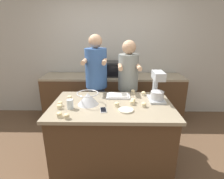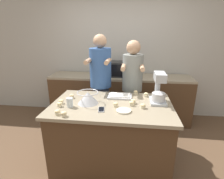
{
  "view_description": "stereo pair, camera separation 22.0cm",
  "coord_description": "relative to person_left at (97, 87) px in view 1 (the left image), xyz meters",
  "views": [
    {
      "loc": [
        0.03,
        -2.05,
        1.77
      ],
      "look_at": [
        0.0,
        0.05,
        1.08
      ],
      "focal_mm": 28.0,
      "sensor_mm": 36.0,
      "label": 1
    },
    {
      "loc": [
        0.25,
        -2.03,
        1.77
      ],
      "look_at": [
        0.0,
        0.05,
        1.08
      ],
      "focal_mm": 28.0,
      "sensor_mm": 36.0,
      "label": 2
    }
  ],
  "objects": [
    {
      "name": "small_plate",
      "position": [
        0.43,
        -0.87,
        -0.01
      ],
      "size": [
        0.18,
        0.18,
        0.02
      ],
      "color": "beige",
      "rests_on": "island_counter"
    },
    {
      "name": "ground_plane",
      "position": [
        0.26,
        -0.68,
        -0.92
      ],
      "size": [
        16.0,
        16.0,
        0.0
      ],
      "primitive_type": "plane",
      "color": "brown"
    },
    {
      "name": "cupcake_5",
      "position": [
        0.52,
        -0.69,
        0.01
      ],
      "size": [
        0.06,
        0.06,
        0.06
      ],
      "color": "beige",
      "rests_on": "island_counter"
    },
    {
      "name": "person_right",
      "position": [
        0.51,
        -0.0,
        -0.04
      ],
      "size": [
        0.33,
        0.5,
        1.66
      ],
      "color": "#232328",
      "rests_on": "ground_plane"
    },
    {
      "name": "island_counter",
      "position": [
        0.26,
        -0.68,
        -0.47
      ],
      "size": [
        1.53,
        0.94,
        0.9
      ],
      "color": "#4C331E",
      "rests_on": "ground_plane"
    },
    {
      "name": "mixing_bowl",
      "position": [
        -0.04,
        -0.68,
        0.06
      ],
      "size": [
        0.27,
        0.27,
        0.15
      ],
      "color": "#BCBCC1",
      "rests_on": "island_counter"
    },
    {
      "name": "cupcake_6",
      "position": [
        -0.21,
        -1.08,
        0.01
      ],
      "size": [
        0.06,
        0.06,
        0.06
      ],
      "color": "beige",
      "rests_on": "island_counter"
    },
    {
      "name": "cupcake_7",
      "position": [
        0.54,
        -0.62,
        0.01
      ],
      "size": [
        0.06,
        0.06,
        0.06
      ],
      "color": "beige",
      "rests_on": "island_counter"
    },
    {
      "name": "cupcake_8",
      "position": [
        0.32,
        -0.75,
        0.01
      ],
      "size": [
        0.06,
        0.06,
        0.06
      ],
      "color": "beige",
      "rests_on": "island_counter"
    },
    {
      "name": "cupcake_3",
      "position": [
        0.65,
        -0.76,
        0.01
      ],
      "size": [
        0.06,
        0.06,
        0.06
      ],
      "color": "beige",
      "rests_on": "island_counter"
    },
    {
      "name": "baking_tray",
      "position": [
        0.35,
        -0.42,
        -0.0
      ],
      "size": [
        0.33,
        0.22,
        0.04
      ],
      "color": "#BCBCC1",
      "rests_on": "island_counter"
    },
    {
      "name": "cell_phone",
      "position": [
        0.16,
        -0.86,
        -0.01
      ],
      "size": [
        0.09,
        0.15,
        0.01
      ],
      "color": "silver",
      "rests_on": "island_counter"
    },
    {
      "name": "cupcake_0",
      "position": [
        -0.31,
        -0.53,
        0.01
      ],
      "size": [
        0.06,
        0.06,
        0.06
      ],
      "color": "beige",
      "rests_on": "island_counter"
    },
    {
      "name": "back_counter",
      "position": [
        0.26,
        0.69,
        -0.45
      ],
      "size": [
        2.8,
        0.6,
        0.93
      ],
      "color": "#4C331E",
      "rests_on": "ground_plane"
    },
    {
      "name": "back_wall",
      "position": [
        0.26,
        1.04,
        0.43
      ],
      "size": [
        10.0,
        0.06,
        2.7
      ],
      "color": "#B2ADA3",
      "rests_on": "ground_plane"
    },
    {
      "name": "microwave_oven",
      "position": [
        0.24,
        0.69,
        0.16
      ],
      "size": [
        0.53,
        0.36,
        0.28
      ],
      "color": "black",
      "rests_on": "back_counter"
    },
    {
      "name": "cupcake_10",
      "position": [
        0.71,
        -0.35,
        0.01
      ],
      "size": [
        0.06,
        0.06,
        0.06
      ],
      "color": "beige",
      "rests_on": "island_counter"
    },
    {
      "name": "cupcake_9",
      "position": [
        -0.36,
        -0.83,
        0.01
      ],
      "size": [
        0.06,
        0.06,
        0.06
      ],
      "color": "beige",
      "rests_on": "island_counter"
    },
    {
      "name": "cupcake_1",
      "position": [
        0.57,
        -0.27,
        0.01
      ],
      "size": [
        0.06,
        0.06,
        0.06
      ],
      "color": "beige",
      "rests_on": "island_counter"
    },
    {
      "name": "person_left",
      "position": [
        0.0,
        0.0,
        0.0
      ],
      "size": [
        0.36,
        0.51,
        1.74
      ],
      "color": "#33384C",
      "rests_on": "ground_plane"
    },
    {
      "name": "drinking_glass",
      "position": [
        -0.23,
        -0.82,
        0.04
      ],
      "size": [
        0.08,
        0.08,
        0.12
      ],
      "color": "silver",
      "rests_on": "island_counter"
    },
    {
      "name": "stand_mixer",
      "position": [
        0.85,
        -0.54,
        0.15
      ],
      "size": [
        0.2,
        0.3,
        0.39
      ],
      "color": "#B2B7BC",
      "rests_on": "island_counter"
    },
    {
      "name": "cupcake_2",
      "position": [
        -0.29,
        -1.04,
        0.01
      ],
      "size": [
        0.06,
        0.06,
        0.06
      ],
      "color": "beige",
      "rests_on": "island_counter"
    },
    {
      "name": "cupcake_4",
      "position": [
        -0.38,
        -0.74,
        0.01
      ],
      "size": [
        0.06,
        0.06,
        0.06
      ],
      "color": "beige",
      "rests_on": "island_counter"
    }
  ]
}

